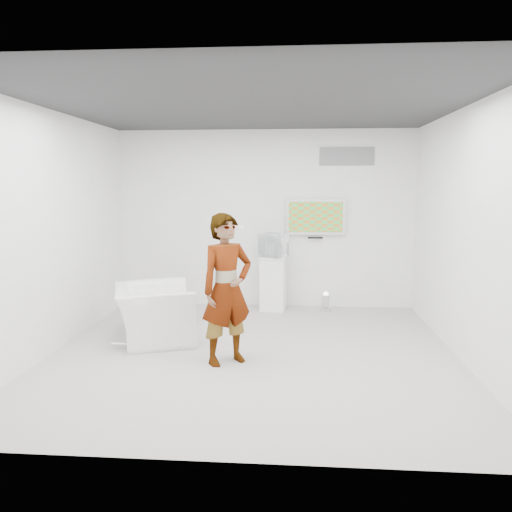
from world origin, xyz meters
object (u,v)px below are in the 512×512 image
object	(u,v)px
tv	(316,217)
floor_uplight	(326,302)
armchair	(154,313)
person	(227,289)
pedestal	(273,283)

from	to	relation	value
tv	floor_uplight	bearing A→B (deg)	-55.94
armchair	person	bearing A→B (deg)	-144.93
tv	person	xyz separation A→B (m)	(-1.13, -2.81, -0.67)
person	armchair	size ratio (longest dim) A/B	1.55
person	floor_uplight	world-z (taller)	person
tv	pedestal	distance (m)	1.32
armchair	pedestal	size ratio (longest dim) A/B	1.26
armchair	floor_uplight	world-z (taller)	armchair
tv	pedestal	xyz separation A→B (m)	(-0.70, -0.24, -1.10)
tv	person	bearing A→B (deg)	-111.87
person	armchair	world-z (taller)	person
person	floor_uplight	size ratio (longest dim) A/B	5.77
armchair	tv	bearing A→B (deg)	-67.18
tv	armchair	world-z (taller)	tv
pedestal	person	bearing A→B (deg)	-99.54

